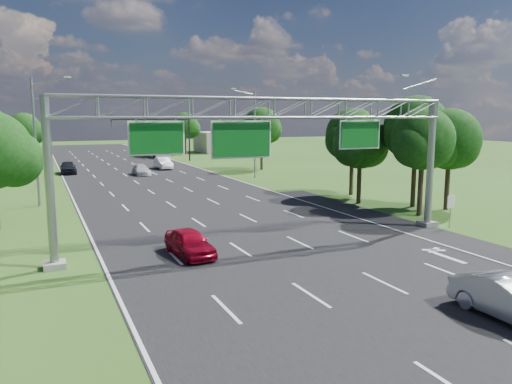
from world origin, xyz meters
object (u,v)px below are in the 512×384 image
traffic_signal (167,129)px  sign_gantry (273,119)px  red_coupe (190,243)px  regulatory_sign (451,205)px  box_truck (157,148)px  silver_sedan (512,299)px

traffic_signal → sign_gantry: bearing=-97.7°
sign_gantry → red_coupe: bearing=-173.8°
regulatory_sign → box_truck: bearing=93.9°
regulatory_sign → traffic_signal: bearing=95.2°
sign_gantry → box_truck: size_ratio=2.62×
regulatory_sign → box_truck: box_truck is taller
silver_sedan → box_truck: (4.58, 75.90, 0.88)m
sign_gantry → traffic_signal: 53.51m
sign_gantry → silver_sedan: sign_gantry is taller
red_coupe → silver_sedan: 14.72m
traffic_signal → box_truck: traffic_signal is taller
silver_sedan → sign_gantry: bearing=102.9°
regulatory_sign → box_truck: size_ratio=0.23×
red_coupe → traffic_signal: bearing=72.1°
sign_gantry → box_truck: bearing=83.1°
regulatory_sign → traffic_signal: traffic_signal is taller
traffic_signal → red_coupe: (-12.07, -53.54, -4.47)m
red_coupe → regulatory_sign: bearing=-6.8°
traffic_signal → silver_sedan: size_ratio=2.73×
sign_gantry → silver_sedan: (3.09, -12.89, -6.16)m
traffic_signal → regulatory_sign: bearing=-84.8°
red_coupe → box_truck: size_ratio=0.45×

